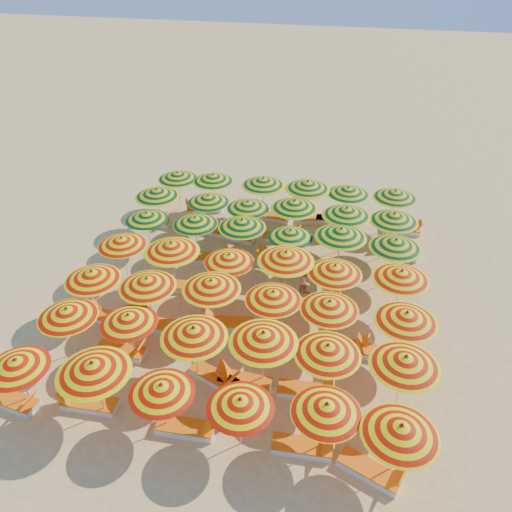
% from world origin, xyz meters
% --- Properties ---
extents(ground, '(120.00, 120.00, 0.00)m').
position_xyz_m(ground, '(0.00, 0.00, 0.00)').
color(ground, '#F6C26D').
rests_on(ground, ground).
extents(umbrella_0, '(1.97, 1.97, 1.98)m').
position_xyz_m(umbrella_0, '(-5.56, -6.59, 1.74)').
color(umbrella_0, silver).
rests_on(umbrella_0, ground).
extents(umbrella_1, '(2.68, 2.68, 2.27)m').
position_xyz_m(umbrella_1, '(-3.16, -6.47, 1.99)').
color(umbrella_1, silver).
rests_on(umbrella_1, ground).
extents(umbrella_2, '(2.33, 2.33, 1.96)m').
position_xyz_m(umbrella_2, '(-1.12, -6.56, 1.72)').
color(umbrella_2, silver).
rests_on(umbrella_2, ground).
extents(umbrella_3, '(2.40, 2.40, 1.97)m').
position_xyz_m(umbrella_3, '(1.12, -6.58, 1.73)').
color(umbrella_3, silver).
rests_on(umbrella_3, ground).
extents(umbrella_4, '(2.31, 2.31, 2.03)m').
position_xyz_m(umbrella_4, '(3.38, -6.30, 1.79)').
color(umbrella_4, silver).
rests_on(umbrella_4, ground).
extents(umbrella_5, '(2.46, 2.46, 2.12)m').
position_xyz_m(umbrella_5, '(5.25, -6.63, 1.87)').
color(umbrella_5, silver).
rests_on(umbrella_5, ground).
extents(umbrella_6, '(2.39, 2.39, 2.07)m').
position_xyz_m(umbrella_6, '(-5.23, -4.31, 1.82)').
color(umbrella_6, silver).
rests_on(umbrella_6, ground).
extents(umbrella_7, '(2.32, 2.32, 1.99)m').
position_xyz_m(umbrella_7, '(-3.20, -4.09, 1.75)').
color(umbrella_7, silver).
rests_on(umbrella_7, ground).
extents(umbrella_8, '(2.22, 2.22, 2.22)m').
position_xyz_m(umbrella_8, '(-0.86, -4.46, 1.96)').
color(umbrella_8, silver).
rests_on(umbrella_8, ground).
extents(umbrella_9, '(2.44, 2.44, 2.27)m').
position_xyz_m(umbrella_9, '(1.27, -4.25, 1.99)').
color(umbrella_9, silver).
rests_on(umbrella_9, ground).
extents(umbrella_10, '(2.37, 2.37, 2.15)m').
position_xyz_m(umbrella_10, '(3.20, -4.25, 1.89)').
color(umbrella_10, silver).
rests_on(umbrella_10, ground).
extents(umbrella_11, '(2.55, 2.55, 2.18)m').
position_xyz_m(umbrella_11, '(5.42, -4.27, 1.92)').
color(umbrella_11, silver).
rests_on(umbrella_11, ground).
extents(umbrella_12, '(2.45, 2.45, 2.14)m').
position_xyz_m(umbrella_12, '(-5.35, -2.35, 1.88)').
color(umbrella_12, silver).
rests_on(umbrella_12, ground).
extents(umbrella_13, '(2.36, 2.36, 2.15)m').
position_xyz_m(umbrella_13, '(-3.28, -2.33, 1.89)').
color(umbrella_13, silver).
rests_on(umbrella_13, ground).
extents(umbrella_14, '(2.51, 2.51, 2.20)m').
position_xyz_m(umbrella_14, '(-1.03, -2.02, 1.93)').
color(umbrella_14, silver).
rests_on(umbrella_14, ground).
extents(umbrella_15, '(2.54, 2.54, 2.08)m').
position_xyz_m(umbrella_15, '(1.15, -2.03, 1.83)').
color(umbrella_15, silver).
rests_on(umbrella_15, ground).
extents(umbrella_16, '(2.03, 2.03, 2.10)m').
position_xyz_m(umbrella_16, '(3.06, -2.15, 1.85)').
color(umbrella_16, silver).
rests_on(umbrella_16, ground).
extents(umbrella_17, '(2.44, 2.44, 2.18)m').
position_xyz_m(umbrella_17, '(5.51, -2.29, 1.92)').
color(umbrella_17, silver).
rests_on(umbrella_17, ground).
extents(umbrella_18, '(2.28, 2.28, 2.05)m').
position_xyz_m(umbrella_18, '(-5.35, 0.08, 1.80)').
color(umbrella_18, silver).
rests_on(umbrella_18, ground).
extents(umbrella_19, '(2.86, 2.86, 2.29)m').
position_xyz_m(umbrella_19, '(-3.15, -0.19, 2.01)').
color(umbrella_19, silver).
rests_on(umbrella_19, ground).
extents(umbrella_20, '(2.53, 2.53, 2.04)m').
position_xyz_m(umbrella_20, '(-0.90, -0.13, 1.80)').
color(umbrella_20, silver).
rests_on(umbrella_20, ground).
extents(umbrella_21, '(2.34, 2.34, 2.28)m').
position_xyz_m(umbrella_21, '(1.22, 0.13, 2.01)').
color(umbrella_21, silver).
rests_on(umbrella_21, ground).
extents(umbrella_22, '(2.34, 2.34, 2.13)m').
position_xyz_m(umbrella_22, '(3.07, -0.12, 1.87)').
color(umbrella_22, silver).
rests_on(umbrella_22, ground).
extents(umbrella_23, '(2.61, 2.61, 2.17)m').
position_xyz_m(umbrella_23, '(5.40, -0.01, 1.91)').
color(umbrella_23, silver).
rests_on(umbrella_23, ground).
extents(umbrella_24, '(2.39, 2.39, 1.95)m').
position_xyz_m(umbrella_24, '(-5.25, 2.33, 1.72)').
color(umbrella_24, silver).
rests_on(umbrella_24, ground).
extents(umbrella_25, '(2.11, 2.11, 2.04)m').
position_xyz_m(umbrella_25, '(-3.02, 2.27, 1.80)').
color(umbrella_25, silver).
rests_on(umbrella_25, ground).
extents(umbrella_26, '(2.56, 2.56, 2.14)m').
position_xyz_m(umbrella_26, '(-1.00, 2.32, 1.88)').
color(umbrella_26, silver).
rests_on(umbrella_26, ground).
extents(umbrella_27, '(2.03, 2.03, 1.97)m').
position_xyz_m(umbrella_27, '(1.07, 2.21, 1.74)').
color(umbrella_27, silver).
rests_on(umbrella_27, ground).
extents(umbrella_28, '(2.64, 2.64, 2.23)m').
position_xyz_m(umbrella_28, '(3.09, 2.34, 1.96)').
color(umbrella_28, silver).
rests_on(umbrella_28, ground).
extents(umbrella_29, '(2.55, 2.55, 2.18)m').
position_xyz_m(umbrella_29, '(5.23, 2.04, 1.92)').
color(umbrella_29, silver).
rests_on(umbrella_29, ground).
extents(umbrella_30, '(2.21, 2.21, 2.18)m').
position_xyz_m(umbrella_30, '(-5.48, 4.14, 1.92)').
color(umbrella_30, silver).
rests_on(umbrella_30, ground).
extents(umbrella_31, '(2.41, 2.41, 2.00)m').
position_xyz_m(umbrella_31, '(-3.09, 4.36, 1.76)').
color(umbrella_31, silver).
rests_on(umbrella_31, ground).
extents(umbrella_32, '(2.49, 2.49, 2.03)m').
position_xyz_m(umbrella_32, '(-1.16, 4.13, 1.79)').
color(umbrella_32, silver).
rests_on(umbrella_32, ground).
extents(umbrella_33, '(2.21, 2.21, 2.24)m').
position_xyz_m(umbrella_33, '(0.91, 4.29, 1.97)').
color(umbrella_33, silver).
rests_on(umbrella_33, ground).
extents(umbrella_34, '(2.65, 2.65, 2.25)m').
position_xyz_m(umbrella_34, '(3.20, 4.09, 1.98)').
color(umbrella_34, silver).
rests_on(umbrella_34, ground).
extents(umbrella_35, '(2.56, 2.56, 2.21)m').
position_xyz_m(umbrella_35, '(5.19, 4.11, 1.94)').
color(umbrella_35, silver).
rests_on(umbrella_35, ground).
extents(umbrella_36, '(2.00, 2.00, 2.11)m').
position_xyz_m(umbrella_36, '(-5.22, 6.24, 1.85)').
color(umbrella_36, silver).
rests_on(umbrella_36, ground).
extents(umbrella_37, '(2.56, 2.56, 2.14)m').
position_xyz_m(umbrella_37, '(-3.41, 6.28, 1.89)').
color(umbrella_37, silver).
rests_on(umbrella_37, ground).
extents(umbrella_38, '(2.69, 2.69, 2.23)m').
position_xyz_m(umbrella_38, '(-0.90, 6.22, 1.97)').
color(umbrella_38, silver).
rests_on(umbrella_38, ground).
extents(umbrella_39, '(2.68, 2.68, 2.28)m').
position_xyz_m(umbrella_39, '(1.24, 6.23, 2.01)').
color(umbrella_39, silver).
rests_on(umbrella_39, ground).
extents(umbrella_40, '(2.53, 2.53, 2.07)m').
position_xyz_m(umbrella_40, '(3.14, 6.44, 1.82)').
color(umbrella_40, silver).
rests_on(umbrella_40, ground).
extents(umbrella_41, '(2.53, 2.53, 2.16)m').
position_xyz_m(umbrella_41, '(5.28, 6.37, 1.90)').
color(umbrella_41, silver).
rests_on(umbrella_41, ground).
extents(lounger_0, '(1.80, 0.83, 0.69)m').
position_xyz_m(lounger_0, '(-6.06, -6.74, 0.15)').
color(lounger_0, white).
rests_on(lounger_0, ground).
extents(lounger_1, '(1.76, 0.65, 0.69)m').
position_xyz_m(lounger_1, '(-3.76, -6.33, 0.15)').
color(lounger_1, white).
rests_on(lounger_1, ground).
extents(lounger_2, '(1.75, 0.65, 0.69)m').
position_xyz_m(lounger_2, '(-0.52, -6.53, 0.15)').
color(lounger_2, white).
rests_on(lounger_2, ground).
extents(lounger_3, '(1.76, 0.66, 0.69)m').
position_xyz_m(lounger_3, '(2.88, -6.42, 0.15)').
color(lounger_3, white).
rests_on(lounger_3, ground).
extents(lounger_4, '(1.82, 1.19, 0.69)m').
position_xyz_m(lounger_4, '(4.75, -6.78, 0.15)').
color(lounger_4, white).
rests_on(lounger_4, ground).
extents(lounger_5, '(1.75, 0.62, 0.69)m').
position_xyz_m(lounger_5, '(-3.70, -4.06, 0.15)').
color(lounger_5, white).
rests_on(lounger_5, ground).
extents(lounger_6, '(1.82, 1.19, 0.69)m').
position_xyz_m(lounger_6, '(-0.26, -4.49, 0.15)').
color(lounger_6, white).
rests_on(lounger_6, ground).
extents(lounger_7, '(1.75, 0.62, 0.69)m').
position_xyz_m(lounger_7, '(0.67, -4.45, 0.15)').
color(lounger_7, white).
rests_on(lounger_7, ground).
extents(lounger_8, '(1.76, 0.66, 0.69)m').
position_xyz_m(lounger_8, '(2.70, -4.41, 0.15)').
color(lounger_8, white).
rests_on(lounger_8, ground).
extents(lounger_9, '(1.76, 0.68, 0.69)m').
position_xyz_m(lounger_9, '(-4.85, -2.54, 0.15)').
color(lounger_9, white).
rests_on(lounger_9, ground).
extents(lounger_10, '(1.75, 0.63, 0.69)m').
position_xyz_m(lounger_10, '(-2.77, -2.53, 0.15)').
color(lounger_10, white).
rests_on(lounger_10, ground).
extents(lounger_11, '(1.81, 0.86, 0.69)m').
position_xyz_m(lounger_11, '(-0.53, -1.91, 0.15)').
color(lounger_11, white).
rests_on(lounger_11, ground).
extents(lounger_12, '(1.80, 0.83, 0.69)m').
position_xyz_m(lounger_12, '(3.66, -2.11, 0.15)').
color(lounger_12, white).
rests_on(lounger_12, ground).
extents(lounger_13, '(1.75, 0.65, 0.69)m').
position_xyz_m(lounger_13, '(4.91, -2.26, 0.15)').
color(lounger_13, white).
rests_on(lounger_13, ground).
extents(lounger_14, '(1.80, 0.82, 0.69)m').
position_xyz_m(lounger_14, '(-2.55, -0.12, 0.15)').
color(lounger_14, white).
rests_on(lounger_14, ground).
extents(lounger_15, '(1.83, 1.05, 0.69)m').
position_xyz_m(lounger_15, '(2.57, -0.07, 0.15)').
color(lounger_15, white).
rests_on(lounger_15, ground).
extents(lounger_16, '(1.83, 1.06, 0.69)m').
position_xyz_m(lounger_16, '(-2.43, 2.03, 0.15)').
color(lounger_16, white).
rests_on(lounger_16, ground).
extents(lounger_17, '(1.81, 0.90, 0.69)m').
position_xyz_m(lounger_17, '(0.47, 2.30, 0.15)').
color(lounger_17, white).
rests_on(lounger_17, ground).
extents(lounger_18, '(1.83, 1.14, 0.69)m').
position_xyz_m(lounger_18, '(2.59, 2.15, 0.15)').
color(lounger_18, white).
rests_on(lounger_18, ground).
extents(lounger_19, '(1.80, 0.83, 0.69)m').
position_xyz_m(lounger_19, '(-5.98, 4.32, 0.15)').
color(lounger_19, white).
rests_on(lounger_19, ground).
extents(lounger_20, '(1.81, 0.91, 0.69)m').
position_xyz_m(lounger_20, '(-2.49, 4.18, 0.15)').
color(lounger_20, white).
rests_on(lounger_20, ground).
extents(lounger_21, '(1.81, 0.92, 0.69)m').
position_xyz_m(lounger_21, '(-1.76, 4.00, 0.15)').
color(lounger_21, white).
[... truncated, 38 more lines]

